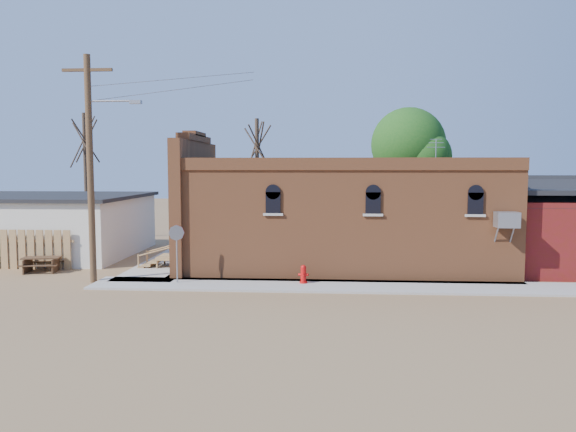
# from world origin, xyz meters

# --- Properties ---
(ground) EXTENTS (120.00, 120.00, 0.00)m
(ground) POSITION_xyz_m (0.00, 0.00, 0.00)
(ground) COLOR brown
(ground) RESTS_ON ground
(sidewalk_south) EXTENTS (19.00, 2.20, 0.08)m
(sidewalk_south) POSITION_xyz_m (1.50, 0.90, 0.04)
(sidewalk_south) COLOR #9E9991
(sidewalk_south) RESTS_ON ground
(sidewalk_west) EXTENTS (2.60, 10.00, 0.08)m
(sidewalk_west) POSITION_xyz_m (-6.30, 6.00, 0.04)
(sidewalk_west) COLOR #9E9991
(sidewalk_west) RESTS_ON ground
(brick_bar) EXTENTS (16.40, 7.97, 6.30)m
(brick_bar) POSITION_xyz_m (1.64, 5.49, 2.34)
(brick_bar) COLOR #A25931
(brick_bar) RESTS_ON ground
(red_shed) EXTENTS (5.40, 6.40, 4.30)m
(red_shed) POSITION_xyz_m (11.50, 5.50, 2.27)
(red_shed) COLOR maroon
(red_shed) RESTS_ON ground
(wood_fence) EXTENTS (5.20, 0.10, 1.80)m
(wood_fence) POSITION_xyz_m (-12.80, 3.80, 0.90)
(wood_fence) COLOR #8B5E3F
(wood_fence) RESTS_ON ground
(utility_pole) EXTENTS (3.12, 0.26, 9.00)m
(utility_pole) POSITION_xyz_m (-8.14, 1.20, 4.77)
(utility_pole) COLOR #49331D
(utility_pole) RESTS_ON ground
(tree_bare_near) EXTENTS (2.80, 2.80, 7.65)m
(tree_bare_near) POSITION_xyz_m (-3.00, 13.00, 5.96)
(tree_bare_near) COLOR #483429
(tree_bare_near) RESTS_ON ground
(tree_bare_far) EXTENTS (2.80, 2.80, 8.16)m
(tree_bare_far) POSITION_xyz_m (-14.00, 14.00, 6.36)
(tree_bare_far) COLOR #483429
(tree_bare_far) RESTS_ON ground
(tree_leafy) EXTENTS (4.40, 4.40, 8.15)m
(tree_leafy) POSITION_xyz_m (6.00, 13.50, 5.93)
(tree_leafy) COLOR #483429
(tree_leafy) RESTS_ON ground
(fire_hydrant) EXTENTS (0.42, 0.40, 0.72)m
(fire_hydrant) POSITION_xyz_m (0.26, 1.22, 0.43)
(fire_hydrant) COLOR red
(fire_hydrant) RESTS_ON sidewalk_south
(stop_sign) EXTENTS (0.57, 0.34, 2.28)m
(stop_sign) POSITION_xyz_m (-4.72, 1.00, 1.84)
(stop_sign) COLOR gray
(stop_sign) RESTS_ON sidewalk_south
(trash_barrel) EXTENTS (0.62, 0.62, 0.83)m
(trash_barrel) POSITION_xyz_m (-5.30, 5.27, 0.49)
(trash_barrel) COLOR navy
(trash_barrel) RESTS_ON sidewalk_west
(picnic_table) EXTENTS (1.79, 1.47, 0.66)m
(picnic_table) POSITION_xyz_m (-11.39, 3.20, 0.43)
(picnic_table) COLOR #482F1D
(picnic_table) RESTS_ON ground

